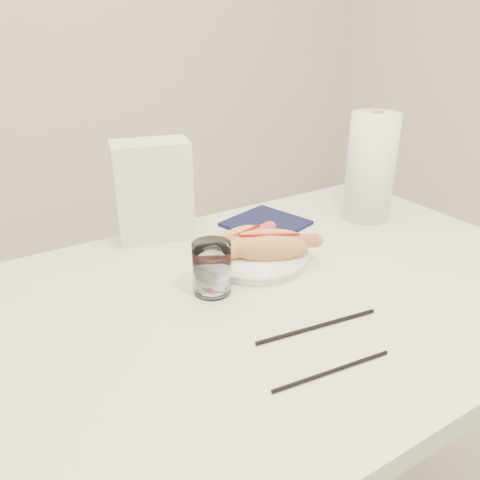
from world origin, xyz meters
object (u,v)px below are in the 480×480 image
plate (255,257)px  paper_towel_roll (371,167)px  hotdog_right (269,245)px  table (277,313)px  napkin_box (153,191)px  hotdog_left (241,242)px  water_glass (212,268)px

plate → paper_towel_roll: 0.41m
paper_towel_roll → plate: bearing=-171.9°
hotdog_right → plate: bearing=148.5°
table → napkin_box: 0.40m
table → paper_towel_roll: (0.41, 0.17, 0.19)m
hotdog_left → napkin_box: napkin_box is taller
table → paper_towel_roll: 0.48m
table → hotdog_left: (0.00, 0.14, 0.10)m
hotdog_left → paper_towel_roll: (0.41, 0.03, 0.09)m
hotdog_left → paper_towel_roll: size_ratio=0.69×
table → water_glass: 0.17m
hotdog_right → water_glass: size_ratio=1.88×
plate → water_glass: (-0.14, -0.06, 0.04)m
plate → napkin_box: napkin_box is taller
hotdog_left → hotdog_right: hotdog_right is taller
hotdog_right → water_glass: bearing=-139.1°
plate → hotdog_left: hotdog_left is taller
water_glass → paper_towel_roll: paper_towel_roll is taller
hotdog_left → water_glass: (-0.12, -0.08, 0.01)m
hotdog_left → paper_towel_roll: paper_towel_roll is taller
napkin_box → paper_towel_roll: size_ratio=0.85×
water_glass → napkin_box: 0.30m
table → hotdog_right: (0.04, 0.09, 0.10)m
table → water_glass: bearing=155.1°
hotdog_right → water_glass: (-0.16, -0.04, 0.01)m
table → hotdog_right: 0.14m
table → hotdog_left: 0.17m
paper_towel_roll → water_glass: bearing=-167.3°
napkin_box → water_glass: bearing=-78.1°
plate → hotdog_left: bearing=137.8°
water_glass → paper_towel_roll: bearing=12.7°
paper_towel_roll → table: bearing=-157.2°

